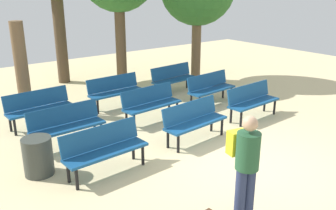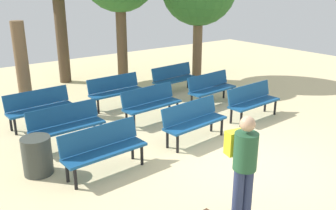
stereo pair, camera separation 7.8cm
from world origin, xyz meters
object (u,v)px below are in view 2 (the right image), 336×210
(bench_r0_c2, at_px, (252,100))
(trash_bin, at_px, (37,156))
(bench_r2_c0, at_px, (39,106))
(bench_r2_c2, at_px, (174,77))
(bench_r1_c2, at_px, (211,87))
(bench_r1_c1, at_px, (151,102))
(bench_r0_c0, at_px, (103,147))
(visitor_with_backpack, at_px, (243,162))
(bench_r2_c1, at_px, (116,89))
(tree_1, at_px, (22,68))
(bench_r0_c1, at_px, (193,119))
(bench_r1_c0, at_px, (66,123))

(bench_r0_c2, distance_m, trash_bin, 5.45)
(bench_r2_c0, bearing_deg, bench_r2_c2, 0.53)
(bench_r0_c2, relative_size, trash_bin, 2.25)
(bench_r1_c2, relative_size, bench_r2_c2, 1.00)
(bench_r2_c0, bearing_deg, bench_r1_c1, -33.60)
(bench_r0_c0, relative_size, visitor_with_backpack, 0.98)
(bench_r2_c0, relative_size, bench_r2_c1, 1.01)
(visitor_with_backpack, bearing_deg, bench_r0_c0, -56.67)
(bench_r1_c1, height_order, bench_r2_c2, same)
(bench_r0_c2, relative_size, bench_r1_c2, 0.99)
(trash_bin, bearing_deg, bench_r0_c0, -33.45)
(bench_r1_c2, height_order, bench_r2_c0, same)
(bench_r1_c2, height_order, visitor_with_backpack, visitor_with_backpack)
(bench_r1_c1, xyz_separation_m, bench_r2_c1, (-0.15, 1.55, 0.00))
(bench_r1_c2, bearing_deg, tree_1, 146.63)
(bench_r2_c0, distance_m, tree_1, 1.41)
(bench_r0_c1, distance_m, bench_r1_c2, 2.74)
(bench_r1_c2, relative_size, tree_1, 0.66)
(bench_r1_c1, relative_size, visitor_with_backpack, 0.99)
(bench_r1_c0, xyz_separation_m, tree_1, (-0.04, 2.73, 0.73))
(bench_r0_c0, xyz_separation_m, bench_r2_c0, (-0.15, 3.08, 0.00))
(bench_r0_c0, xyz_separation_m, bench_r2_c1, (2.06, 3.22, 0.00))
(bench_r2_c0, height_order, trash_bin, bench_r2_c0)
(bench_r0_c2, relative_size, tree_1, 0.66)
(bench_r2_c2, bearing_deg, bench_r1_c1, -145.55)
(bench_r2_c2, height_order, trash_bin, bench_r2_c2)
(bench_r1_c2, bearing_deg, bench_r0_c0, -162.44)
(trash_bin, bearing_deg, bench_r1_c1, 17.33)
(bench_r2_c0, height_order, tree_1, tree_1)
(bench_r0_c0, distance_m, bench_r1_c2, 4.76)
(bench_r0_c0, xyz_separation_m, trash_bin, (-1.01, 0.67, -0.14))
(tree_1, bearing_deg, bench_r2_c0, -91.54)
(bench_r0_c1, bearing_deg, visitor_with_backpack, -121.39)
(bench_r0_c0, bearing_deg, visitor_with_backpack, -72.25)
(tree_1, bearing_deg, bench_r2_c2, -12.19)
(trash_bin, bearing_deg, tree_1, 76.11)
(bench_r0_c1, distance_m, bench_r2_c2, 3.81)
(bench_r0_c0, bearing_deg, bench_r0_c1, -0.72)
(bench_r0_c2, xyz_separation_m, bench_r1_c0, (-4.51, 1.30, 0.00))
(bench_r0_c2, relative_size, bench_r2_c2, 0.99)
(bench_r1_c1, height_order, bench_r2_c1, same)
(bench_r1_c2, relative_size, bench_r2_c0, 1.01)
(bench_r0_c0, xyz_separation_m, bench_r1_c1, (2.21, 1.67, 0.00))
(bench_r2_c0, bearing_deg, bench_r0_c0, -90.09)
(bench_r2_c2, bearing_deg, bench_r1_c0, -162.30)
(bench_r0_c2, relative_size, bench_r1_c1, 0.99)
(bench_r1_c1, distance_m, bench_r2_c2, 2.64)
(bench_r1_c2, bearing_deg, bench_r0_c2, -94.03)
(bench_r0_c1, relative_size, bench_r2_c0, 1.01)
(visitor_with_backpack, bearing_deg, tree_1, -68.43)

